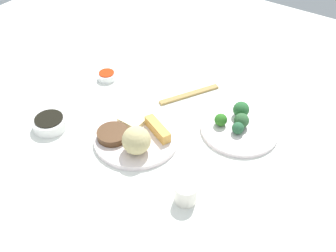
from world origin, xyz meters
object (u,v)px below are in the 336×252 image
at_px(soy_sauce_bowl, 50,123).
at_px(broccoli_plate, 239,129).
at_px(main_plate, 136,137).
at_px(teacup, 186,193).
at_px(chopsticks_pair, 189,94).
at_px(sauce_ramekin_sweet_and_sour, 107,76).

bearing_deg(soy_sauce_bowl, broccoli_plate, -146.36).
bearing_deg(main_plate, teacup, 157.25).
height_order(main_plate, chopsticks_pair, main_plate).
relative_size(soy_sauce_bowl, sauce_ramekin_sweet_and_sour, 1.59).
bearing_deg(teacup, main_plate, -22.75).
relative_size(main_plate, chopsticks_pair, 1.16).
bearing_deg(teacup, sauce_ramekin_sweet_and_sour, -28.66).
distance_m(sauce_ramekin_sweet_and_sour, chopsticks_pair, 0.31).
height_order(soy_sauce_bowl, teacup, teacup).
bearing_deg(main_plate, broccoli_plate, -138.22).
distance_m(main_plate, sauce_ramekin_sweet_and_sour, 0.33).
distance_m(soy_sauce_bowl, teacup, 0.49).
height_order(main_plate, sauce_ramekin_sweet_and_sour, sauce_ramekin_sweet_and_sour).
height_order(broccoli_plate, soy_sauce_bowl, soy_sauce_bowl).
bearing_deg(broccoli_plate, soy_sauce_bowl, 33.64).
bearing_deg(soy_sauce_bowl, chopsticks_pair, -124.41).
height_order(teacup, chopsticks_pair, teacup).
xyz_separation_m(main_plate, chopsticks_pair, (-0.01, -0.27, -0.00)).
height_order(sauce_ramekin_sweet_and_sour, chopsticks_pair, sauce_ramekin_sweet_and_sour).
bearing_deg(sauce_ramekin_sweet_and_sour, soy_sauce_bowl, 96.16).
relative_size(teacup, chopsticks_pair, 0.26).
bearing_deg(main_plate, chopsticks_pair, -93.11).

